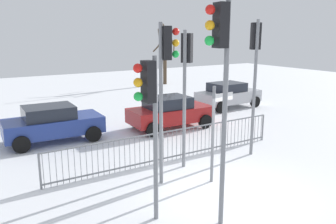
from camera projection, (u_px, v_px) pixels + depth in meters
ground_plane at (230, 192)px, 9.59m from camera, size 60.00×60.00×0.00m
traffic_light_mid_right at (166, 68)px, 9.49m from camera, size 0.55×0.37×4.58m
traffic_light_rear_right at (186, 68)px, 10.87m from camera, size 0.50×0.43×4.39m
traffic_light_rear_left at (255, 57)px, 11.98m from camera, size 0.40×0.53×4.73m
traffic_light_mid_left at (149, 103)px, 7.55m from camera, size 0.57×0.32×3.83m
traffic_light_foreground_right at (221, 65)px, 7.18m from camera, size 0.56×0.35×5.00m
direction_sign_post at (215, 129)px, 9.99m from camera, size 0.79×0.12×2.85m
pedestrian_guard_railing at (172, 145)px, 11.91m from camera, size 8.80×0.07×1.07m
car_blue_trailing at (52, 123)px, 13.93m from camera, size 3.85×2.02×1.47m
car_silver_mid at (228, 95)px, 20.29m from camera, size 3.86×2.04×1.47m
car_red_near at (170, 112)px, 15.90m from camera, size 3.86×2.03×1.47m
bare_tree_left at (165, 57)px, 29.19m from camera, size 1.87×1.88×5.13m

